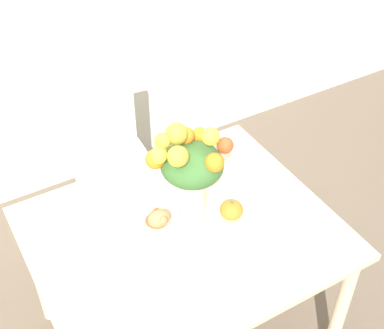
{
  "coord_description": "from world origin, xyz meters",
  "views": [
    {
      "loc": [
        -0.7,
        -1.28,
        2.32
      ],
      "look_at": [
        0.07,
        0.05,
        1.01
      ],
      "focal_mm": 50.0,
      "sensor_mm": 36.0,
      "label": 1
    }
  ],
  "objects_px": {
    "flower_vase": "(190,169)",
    "pumpkin": "(231,210)",
    "turkey_figurine": "(158,216)",
    "dining_chair_near_window": "(111,159)"
  },
  "relations": [
    {
      "from": "flower_vase",
      "to": "dining_chair_near_window",
      "type": "relative_size",
      "value": 0.48
    },
    {
      "from": "pumpkin",
      "to": "flower_vase",
      "type": "bearing_deg",
      "value": 148.95
    },
    {
      "from": "turkey_figurine",
      "to": "dining_chair_near_window",
      "type": "xyz_separation_m",
      "value": [
        0.1,
        0.76,
        -0.29
      ]
    },
    {
      "from": "flower_vase",
      "to": "pumpkin",
      "type": "distance_m",
      "value": 0.27
    },
    {
      "from": "flower_vase",
      "to": "pumpkin",
      "type": "height_order",
      "value": "flower_vase"
    },
    {
      "from": "flower_vase",
      "to": "dining_chair_near_window",
      "type": "distance_m",
      "value": 0.95
    },
    {
      "from": "turkey_figurine",
      "to": "dining_chair_near_window",
      "type": "height_order",
      "value": "dining_chair_near_window"
    },
    {
      "from": "turkey_figurine",
      "to": "dining_chair_near_window",
      "type": "relative_size",
      "value": 0.14
    },
    {
      "from": "flower_vase",
      "to": "pumpkin",
      "type": "relative_size",
      "value": 4.58
    },
    {
      "from": "flower_vase",
      "to": "pumpkin",
      "type": "bearing_deg",
      "value": -31.05
    }
  ]
}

